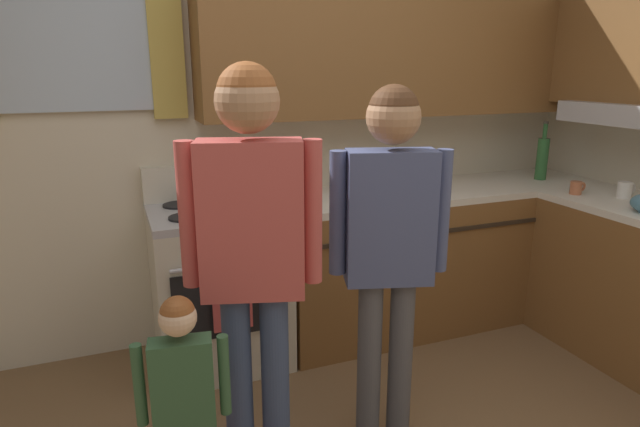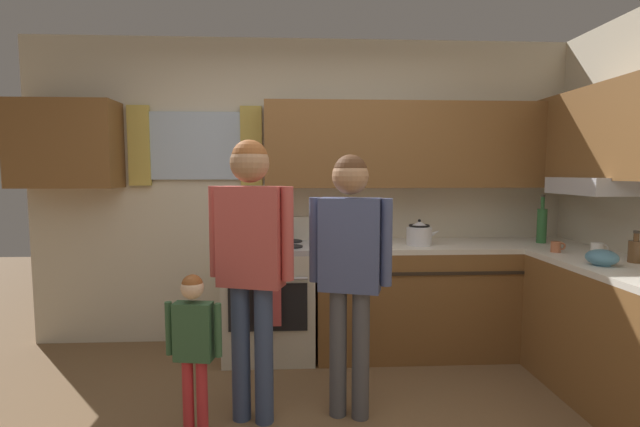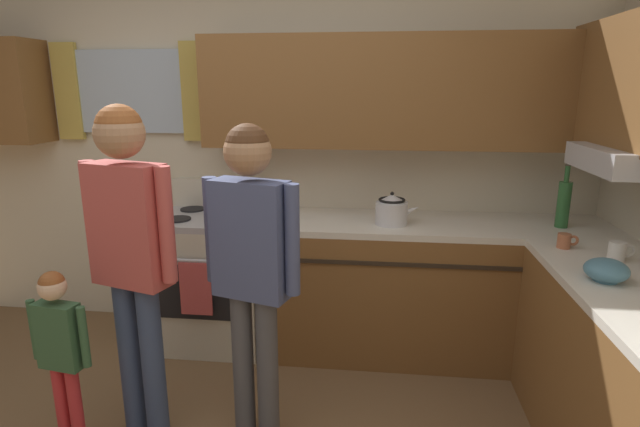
# 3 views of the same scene
# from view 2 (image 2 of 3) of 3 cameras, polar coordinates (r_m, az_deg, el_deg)

# --- Properties ---
(back_wall_unit) EXTENTS (4.60, 0.42, 2.60)m
(back_wall_unit) POSITION_cam_2_polar(r_m,az_deg,el_deg) (3.86, -0.78, 4.94)
(back_wall_unit) COLOR beige
(back_wall_unit) RESTS_ON ground
(kitchen_counter_run) EXTENTS (2.18, 2.22, 0.90)m
(kitchen_counter_run) POSITION_cam_2_polar(r_m,az_deg,el_deg) (3.64, 23.40, -11.61)
(kitchen_counter_run) COLOR brown
(kitchen_counter_run) RESTS_ON ground
(stove_oven) EXTENTS (0.71, 0.67, 1.10)m
(stove_oven) POSITION_cam_2_polar(r_m,az_deg,el_deg) (3.73, -6.30, -10.50)
(stove_oven) COLOR beige
(stove_oven) RESTS_ON ground
(bottle_wine_green) EXTENTS (0.08, 0.08, 0.39)m
(bottle_wine_green) POSITION_cam_2_polar(r_m,az_deg,el_deg) (4.10, 26.29, -1.26)
(bottle_wine_green) COLOR #2D6633
(bottle_wine_green) RESTS_ON kitchen_counter_run
(bottle_squat_brown) EXTENTS (0.08, 0.08, 0.21)m
(bottle_squat_brown) POSITION_cam_2_polar(r_m,az_deg,el_deg) (3.53, 35.09, -3.87)
(bottle_squat_brown) COLOR brown
(bottle_squat_brown) RESTS_ON kitchen_counter_run
(cup_terracotta) EXTENTS (0.11, 0.07, 0.08)m
(cup_terracotta) POSITION_cam_2_polar(r_m,az_deg,el_deg) (3.69, 27.76, -3.75)
(cup_terracotta) COLOR #B76642
(cup_terracotta) RESTS_ON kitchen_counter_run
(mug_ceramic_white) EXTENTS (0.13, 0.08, 0.09)m
(mug_ceramic_white) POSITION_cam_2_polar(r_m,az_deg,el_deg) (3.64, 31.73, -3.91)
(mug_ceramic_white) COLOR white
(mug_ceramic_white) RESTS_ON kitchen_counter_run
(stovetop_kettle) EXTENTS (0.27, 0.20, 0.21)m
(stovetop_kettle) POSITION_cam_2_polar(r_m,az_deg,el_deg) (3.67, 12.48, -2.44)
(stovetop_kettle) COLOR silver
(stovetop_kettle) RESTS_ON kitchen_counter_run
(mixing_bowl) EXTENTS (0.18, 0.18, 0.10)m
(mixing_bowl) POSITION_cam_2_polar(r_m,az_deg,el_deg) (3.31, 32.12, -4.79)
(mixing_bowl) COLOR teal
(mixing_bowl) RESTS_ON kitchen_counter_run
(adult_holding_child) EXTENTS (0.50, 0.26, 1.66)m
(adult_holding_child) POSITION_cam_2_polar(r_m,az_deg,el_deg) (2.63, -8.76, -4.24)
(adult_holding_child) COLOR #38476B
(adult_holding_child) RESTS_ON ground
(adult_in_plaid) EXTENTS (0.48, 0.25, 1.58)m
(adult_in_plaid) POSITION_cam_2_polar(r_m,az_deg,el_deg) (2.66, 3.81, -5.21)
(adult_in_plaid) COLOR #4C4C51
(adult_in_plaid) RESTS_ON ground
(small_child) EXTENTS (0.31, 0.12, 0.93)m
(small_child) POSITION_cam_2_polar(r_m,az_deg,el_deg) (2.63, -15.72, -14.85)
(small_child) COLOR red
(small_child) RESTS_ON ground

